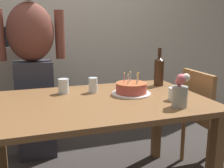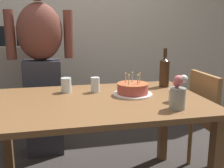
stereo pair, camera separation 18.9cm
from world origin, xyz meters
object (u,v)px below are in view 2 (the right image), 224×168
Objects in this scene: water_glass_far at (66,85)px; water_glass_near at (174,96)px; person_man_bearded at (42,65)px; dining_chair at (213,116)px; wine_bottle at (164,71)px; flower_vase at (178,94)px; water_glass_side at (95,85)px; birthday_cake at (133,89)px.

water_glass_near is at bearing -31.26° from water_glass_far.
person_man_bearded reaches higher than dining_chair.
flower_vase is at bearing -105.70° from wine_bottle.
wine_bottle is at bearing 152.14° from person_man_bearded.
water_glass_side is at bearing 82.62° from dining_chair.
wine_bottle is (0.12, 0.43, 0.09)m from water_glass_near.
flower_vase reaches higher than water_glass_near.
water_glass_near is at bearing 132.52° from person_man_bearded.
person_man_bearded is (-0.66, 0.73, 0.09)m from birthday_cake.
water_glass_side is at bearing -11.36° from water_glass_far.
wine_bottle is at bearing 1.11° from water_glass_far.
water_glass_near is 0.27× the size of wine_bottle.
wine_bottle is (0.33, 0.20, 0.09)m from birthday_cake.
water_glass_near is 0.60m from water_glass_side.
water_glass_far is 0.13× the size of dining_chair.
birthday_cake reaches higher than water_glass_side.
flower_vase is at bearing 127.32° from dining_chair.
water_glass_side is at bearing 141.58° from water_glass_near.
birthday_cake is 0.99m from person_man_bearded.
flower_vase is (0.64, -0.57, 0.04)m from water_glass_far.
person_man_bearded is at bearing 132.52° from water_glass_near.
flower_vase is 0.13× the size of person_man_bearded.
flower_vase reaches higher than water_glass_side.
wine_bottle reaches higher than water_glass_far.
birthday_cake is 0.40m from wine_bottle.
water_glass_side is 0.13× the size of dining_chair.
water_glass_far is 0.86m from flower_vase.
water_glass_side is at bearing 128.92° from flower_vase.
dining_chair is at bearing -26.67° from wine_bottle.
birthday_cake is 0.33× the size of dining_chair.
dining_chair is (1.36, -0.71, -0.36)m from person_man_bearded.
water_glass_far is 0.97× the size of water_glass_side.
wine_bottle is 0.61m from flower_vase.
person_man_bearded reaches higher than flower_vase.
water_glass_near is 0.75× the size of water_glass_side.
water_glass_far is 0.07× the size of person_man_bearded.
water_glass_side reaches higher than water_glass_near.
birthday_cake reaches higher than water_glass_far.
flower_vase reaches higher than dining_chair.
dining_chair is (0.70, 0.02, -0.27)m from birthday_cake.
water_glass_near is at bearing 117.72° from dining_chair.
dining_chair reaches higher than water_glass_far.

